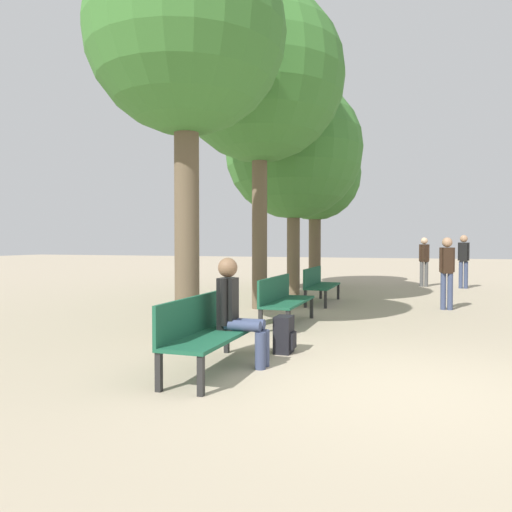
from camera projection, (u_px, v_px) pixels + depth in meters
name	position (u px, v px, depth m)	size (l,w,h in m)	color
ground_plane	(391.00, 387.00, 4.99)	(80.00, 80.00, 0.00)	tan
bench_row_0	(208.00, 328.00, 5.65)	(0.54, 1.88, 0.84)	#195138
bench_row_1	(283.00, 297.00, 8.74)	(0.54, 1.88, 0.84)	#195138
bench_row_2	(319.00, 283.00, 11.82)	(0.54, 1.88, 0.84)	#195138
tree_row_0	(186.00, 37.00, 7.37)	(2.98, 2.98, 6.03)	brown
tree_row_1	(260.00, 78.00, 10.73)	(3.66, 3.66, 6.85)	brown
tree_row_2	(294.00, 151.00, 13.63)	(3.77, 3.77, 5.85)	brown
tree_row_3	(315.00, 176.00, 16.41)	(3.01, 3.01, 5.17)	brown
person_seated	(237.00, 309.00, 5.86)	(0.61, 0.34, 1.27)	#384260
backpack	(284.00, 335.00, 6.54)	(0.25, 0.31, 0.48)	black
pedestrian_near	(447.00, 268.00, 10.64)	(0.31, 0.24, 1.55)	#384260
pedestrian_mid	(424.00, 258.00, 16.08)	(0.32, 0.28, 1.59)	#4C4C4C
pedestrian_far	(464.00, 258.00, 15.47)	(0.34, 0.23, 1.66)	#384260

